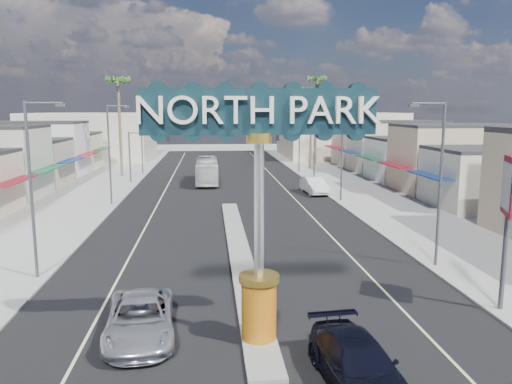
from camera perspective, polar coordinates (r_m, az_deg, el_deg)
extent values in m
plane|color=gray|center=(46.24, -3.15, -1.30)|extent=(160.00, 160.00, 0.00)
cube|color=black|center=(46.24, -3.15, -1.30)|extent=(20.00, 120.00, 0.01)
cube|color=gray|center=(30.66, -1.93, -6.70)|extent=(1.30, 30.00, 0.16)
cube|color=gray|center=(47.79, -20.17, -1.45)|extent=(8.00, 120.00, 0.12)
cube|color=gray|center=(48.81, 13.51, -0.91)|extent=(8.00, 120.00, 0.12)
cube|color=beige|center=(62.74, -26.21, 3.34)|extent=(12.00, 42.00, 6.00)
cube|color=#B7B29E|center=(64.08, 18.35, 3.93)|extent=(12.00, 42.00, 6.00)
cube|color=#B7B29E|center=(92.76, -18.13, 6.11)|extent=(20.00, 20.00, 8.00)
cube|color=beige|center=(93.59, 9.35, 6.47)|extent=(20.00, 20.00, 8.00)
cylinder|color=#C85E0F|center=(18.96, 0.34, -13.30)|extent=(1.30, 1.30, 2.20)
cylinder|color=gold|center=(18.53, 0.35, -9.80)|extent=(1.50, 1.50, 0.25)
cylinder|color=#B7B7BC|center=(17.86, 0.35, -2.13)|extent=(0.36, 0.36, 4.80)
cylinder|color=gold|center=(17.52, 0.36, 6.15)|extent=(0.90, 0.90, 0.35)
cube|color=black|center=(17.50, 0.37, 9.18)|extent=(8.20, 0.50, 1.60)
cylinder|color=#47474C|center=(60.38, -14.23, 3.81)|extent=(0.18, 0.18, 6.00)
cylinder|color=#47474C|center=(59.85, -11.97, 6.64)|extent=(5.00, 0.12, 0.12)
cube|color=black|center=(59.68, -10.03, 6.21)|extent=(0.32, 0.32, 1.00)
sphere|color=red|center=(59.48, -10.05, 6.51)|extent=(0.22, 0.22, 0.22)
cylinder|color=#47474C|center=(61.02, 6.69, 4.09)|extent=(0.18, 0.18, 6.00)
cylinder|color=#47474C|center=(60.35, 4.40, 6.83)|extent=(5.00, 0.12, 0.12)
cube|color=black|center=(60.06, 2.50, 6.36)|extent=(0.32, 0.32, 1.00)
sphere|color=red|center=(59.87, 2.53, 6.66)|extent=(0.22, 0.22, 0.22)
cylinder|color=#47474C|center=(27.21, -24.31, -0.06)|extent=(0.16, 0.16, 9.00)
cylinder|color=#47474C|center=(26.62, -23.10, 9.35)|extent=(1.80, 0.10, 0.10)
cube|color=#47474C|center=(26.39, -21.41, 9.25)|extent=(0.50, 0.22, 0.15)
cylinder|color=#47474C|center=(46.44, -16.41, 3.98)|extent=(0.16, 0.16, 9.00)
cylinder|color=#47474C|center=(46.10, -15.56, 9.46)|extent=(1.80, 0.10, 0.10)
cube|color=#47474C|center=(45.96, -14.56, 9.38)|extent=(0.50, 0.22, 0.15)
cylinder|color=#47474C|center=(68.10, -12.94, 5.73)|extent=(0.16, 0.16, 9.00)
cylinder|color=#47474C|center=(67.87, -12.31, 9.46)|extent=(1.80, 0.10, 0.10)
cube|color=#47474C|center=(67.78, -11.63, 9.40)|extent=(0.50, 0.22, 0.15)
cylinder|color=#47474C|center=(28.55, 20.30, 0.60)|extent=(0.16, 0.16, 9.00)
cylinder|color=#47474C|center=(27.87, 19.13, 9.55)|extent=(1.80, 0.10, 0.10)
cube|color=#47474C|center=(27.55, 17.59, 9.43)|extent=(0.50, 0.22, 0.15)
cylinder|color=#47474C|center=(47.24, 9.80, 4.31)|extent=(0.16, 0.16, 9.00)
cylinder|color=#47474C|center=(46.83, 8.87, 9.69)|extent=(1.80, 0.10, 0.10)
cube|color=#47474C|center=(46.64, 7.90, 9.59)|extent=(0.50, 0.22, 0.15)
cylinder|color=#47474C|center=(68.65, 4.98, 5.96)|extent=(0.16, 0.16, 9.00)
cylinder|color=#47474C|center=(68.37, 4.29, 9.65)|extent=(1.80, 0.10, 0.10)
cube|color=#47474C|center=(68.24, 3.61, 9.57)|extent=(0.50, 0.22, 0.15)
cylinder|color=brown|center=(66.41, -15.28, 6.85)|extent=(0.36, 0.36, 12.00)
cylinder|color=brown|center=(72.98, 6.29, 6.93)|extent=(0.36, 0.36, 11.00)
cylinder|color=brown|center=(79.23, 6.85, 7.83)|extent=(0.36, 0.36, 13.00)
imported|color=silver|center=(19.98, -13.11, -13.90)|extent=(2.95, 5.63, 1.51)
imported|color=black|center=(16.70, 11.62, -18.74)|extent=(2.60, 5.39, 1.51)
imported|color=white|center=(51.74, 6.64, 0.75)|extent=(2.23, 5.30, 1.70)
imported|color=silver|center=(59.10, -5.62, 2.44)|extent=(2.48, 10.53, 2.93)
cylinder|color=#47474C|center=(23.76, 26.47, -7.26)|extent=(0.21, 0.21, 4.10)
cube|color=maroon|center=(23.09, 27.06, 0.59)|extent=(0.98, 2.00, 2.46)
cube|color=white|center=(23.06, 26.71, 0.60)|extent=(0.61, 1.54, 1.95)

